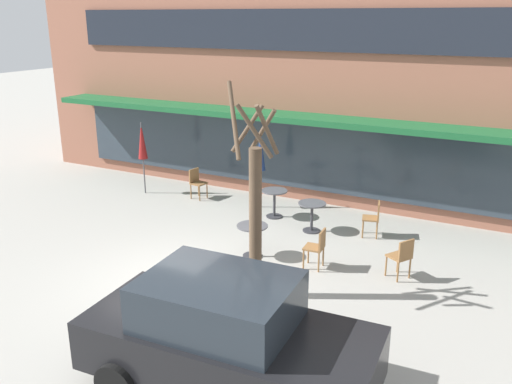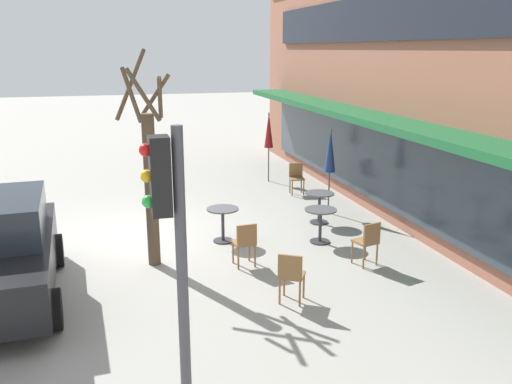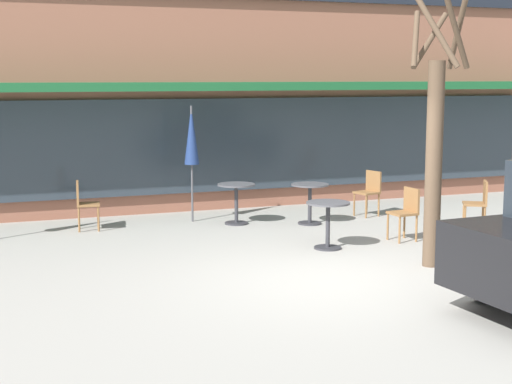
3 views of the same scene
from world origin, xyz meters
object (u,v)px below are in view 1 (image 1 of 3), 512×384
cafe_chair_0 (402,255)px  cafe_chair_3 (317,246)px  cafe_chair_2 (197,181)px  cafe_table_streetside (274,199)px  patio_umbrella_green_folded (260,152)px  cafe_table_near_wall (312,212)px  cafe_chair_1 (374,216)px  street_tree (255,209)px  cafe_table_by_tree (252,235)px  patio_umbrella_cream_folded (142,141)px  parked_sedan (226,337)px

cafe_chair_0 → cafe_chair_3: (-1.72, -0.34, 0.00)m
cafe_chair_2 → cafe_chair_3: 5.68m
cafe_table_streetside → cafe_chair_0: size_ratio=0.85×
cafe_chair_3 → patio_umbrella_green_folded: bearing=134.1°
cafe_table_near_wall → cafe_chair_1: size_ratio=0.85×
cafe_chair_2 → cafe_chair_3: bearing=-29.8°
cafe_chair_1 → cafe_chair_2: same height
cafe_table_near_wall → patio_umbrella_green_folded: bearing=152.4°
street_tree → cafe_table_streetside: bearing=110.6°
cafe_table_streetside → cafe_table_by_tree: size_ratio=1.00×
cafe_chair_3 → street_tree: size_ratio=0.22×
cafe_table_by_tree → patio_umbrella_cream_folded: bearing=153.1°
patio_umbrella_cream_folded → cafe_chair_0: (8.34, -2.14, -1.10)m
patio_umbrella_green_folded → cafe_chair_3: bearing=-45.9°
cafe_chair_3 → cafe_chair_2: bearing=150.2°
cafe_chair_3 → parked_sedan: (0.29, -4.35, 0.35)m
cafe_table_by_tree → cafe_chair_3: (1.51, 0.11, 0.01)m
patio_umbrella_green_folded → cafe_chair_1: size_ratio=2.47×
parked_sedan → street_tree: size_ratio=1.04×
parked_sedan → street_tree: (-0.92, 2.65, 0.92)m
cafe_table_near_wall → patio_umbrella_cream_folded: 5.86m
patio_umbrella_cream_folded → cafe_chair_0: patio_umbrella_cream_folded is taller
cafe_table_near_wall → patio_umbrella_cream_folded: patio_umbrella_cream_folded is taller
cafe_table_near_wall → cafe_chair_3: (0.89, -1.93, 0.01)m
cafe_table_streetside → cafe_chair_1: (2.76, -0.11, 0.01)m
cafe_chair_2 → parked_sedan: parked_sedan is taller
cafe_table_near_wall → cafe_table_streetside: size_ratio=1.00×
patio_umbrella_cream_folded → street_tree: street_tree is taller
cafe_table_streetside → cafe_table_by_tree: bearing=-75.4°
patio_umbrella_green_folded → cafe_chair_2: patio_umbrella_green_folded is taller
cafe_chair_1 → cafe_chair_3: size_ratio=1.00×
cafe_table_near_wall → parked_sedan: bearing=-79.3°
street_tree → cafe_table_by_tree: bearing=119.2°
street_tree → parked_sedan: bearing=-70.9°
patio_umbrella_cream_folded → cafe_chair_3: size_ratio=2.47×
cafe_table_by_tree → street_tree: size_ratio=0.18×
cafe_chair_0 → cafe_table_streetside: bearing=151.9°
cafe_chair_2 → cafe_chair_3: (4.93, -2.82, 0.00)m
cafe_chair_0 → cafe_chair_2: bearing=159.6°
cafe_chair_0 → patio_umbrella_green_folded: bearing=150.3°
street_tree → cafe_chair_1: bearing=73.2°
cafe_table_streetside → cafe_table_near_wall: bearing=-21.1°
cafe_table_near_wall → patio_umbrella_green_folded: (-1.98, 1.04, 1.11)m
patio_umbrella_cream_folded → cafe_chair_2: (1.69, 0.34, -1.10)m
patio_umbrella_cream_folded → cafe_chair_2: 2.05m
cafe_chair_2 → cafe_chair_3: size_ratio=1.00×
cafe_table_near_wall → parked_sedan: (1.18, -6.28, 0.36)m
parked_sedan → cafe_table_by_tree: bearing=113.1°
patio_umbrella_green_folded → cafe_chair_3: patio_umbrella_green_folded is taller
cafe_table_near_wall → parked_sedan: size_ratio=0.18×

